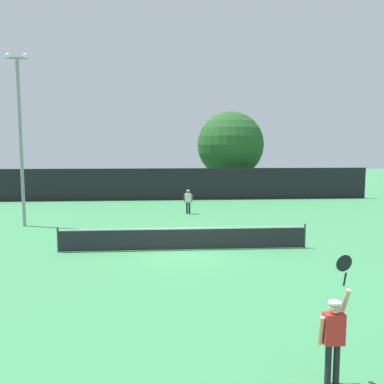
{
  "coord_description": "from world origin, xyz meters",
  "views": [
    {
      "loc": [
        -0.89,
        -17.31,
        4.47
      ],
      "look_at": [
        0.67,
        4.56,
        1.99
      ],
      "focal_mm": 38.49,
      "sensor_mm": 36.0,
      "label": 1
    }
  ],
  "objects_px": {
    "tennis_ball": "(183,240)",
    "player_serving": "(334,330)",
    "large_tree": "(230,145)",
    "light_pole": "(20,131)",
    "player_receiving": "(188,199)",
    "parked_car_mid": "(141,183)",
    "parked_car_near": "(93,183)"
  },
  "relations": [
    {
      "from": "light_pole",
      "to": "large_tree",
      "type": "distance_m",
      "value": 20.46
    },
    {
      "from": "light_pole",
      "to": "parked_car_mid",
      "type": "xyz_separation_m",
      "value": [
        5.58,
        17.49,
        -4.5
      ]
    },
    {
      "from": "player_serving",
      "to": "light_pole",
      "type": "height_order",
      "value": "light_pole"
    },
    {
      "from": "tennis_ball",
      "to": "player_serving",
      "type": "bearing_deg",
      "value": -79.5
    },
    {
      "from": "player_serving",
      "to": "light_pole",
      "type": "distance_m",
      "value": 19.93
    },
    {
      "from": "player_serving",
      "to": "large_tree",
      "type": "xyz_separation_m",
      "value": [
        3.16,
        31.01,
        3.47
      ]
    },
    {
      "from": "parked_car_mid",
      "to": "parked_car_near",
      "type": "bearing_deg",
      "value": 178.0
    },
    {
      "from": "tennis_ball",
      "to": "parked_car_near",
      "type": "distance_m",
      "value": 23.69
    },
    {
      "from": "large_tree",
      "to": "light_pole",
      "type": "bearing_deg",
      "value": -133.4
    },
    {
      "from": "tennis_ball",
      "to": "light_pole",
      "type": "distance_m",
      "value": 10.95
    },
    {
      "from": "tennis_ball",
      "to": "large_tree",
      "type": "xyz_separation_m",
      "value": [
        5.39,
        19.02,
        4.51
      ]
    },
    {
      "from": "large_tree",
      "to": "player_serving",
      "type": "bearing_deg",
      "value": -95.82
    },
    {
      "from": "tennis_ball",
      "to": "parked_car_near",
      "type": "xyz_separation_m",
      "value": [
        -7.91,
        22.32,
        0.74
      ]
    },
    {
      "from": "player_receiving",
      "to": "large_tree",
      "type": "bearing_deg",
      "value": -112.23
    },
    {
      "from": "player_receiving",
      "to": "parked_car_mid",
      "type": "xyz_separation_m",
      "value": [
        -3.82,
        14.02,
        -0.18
      ]
    },
    {
      "from": "player_serving",
      "to": "player_receiving",
      "type": "relative_size",
      "value": 1.56
    },
    {
      "from": "player_receiving",
      "to": "tennis_ball",
      "type": "bearing_deg",
      "value": 84.51
    },
    {
      "from": "parked_car_near",
      "to": "parked_car_mid",
      "type": "relative_size",
      "value": 0.99
    },
    {
      "from": "tennis_ball",
      "to": "light_pole",
      "type": "bearing_deg",
      "value": 154.31
    },
    {
      "from": "parked_car_mid",
      "to": "player_receiving",
      "type": "bearing_deg",
      "value": -69.02
    },
    {
      "from": "tennis_ball",
      "to": "light_pole",
      "type": "height_order",
      "value": "light_pole"
    },
    {
      "from": "parked_car_mid",
      "to": "tennis_ball",
      "type": "bearing_deg",
      "value": -76.15
    },
    {
      "from": "player_serving",
      "to": "tennis_ball",
      "type": "xyz_separation_m",
      "value": [
        -2.22,
        12.0,
        -1.03
      ]
    },
    {
      "from": "player_receiving",
      "to": "parked_car_mid",
      "type": "bearing_deg",
      "value": -74.77
    },
    {
      "from": "parked_car_near",
      "to": "parked_car_mid",
      "type": "height_order",
      "value": "same"
    },
    {
      "from": "light_pole",
      "to": "parked_car_near",
      "type": "relative_size",
      "value": 2.18
    },
    {
      "from": "tennis_ball",
      "to": "parked_car_mid",
      "type": "relative_size",
      "value": 0.02
    },
    {
      "from": "parked_car_near",
      "to": "tennis_ball",
      "type": "bearing_deg",
      "value": -66.65
    },
    {
      "from": "tennis_ball",
      "to": "large_tree",
      "type": "distance_m",
      "value": 20.27
    },
    {
      "from": "large_tree",
      "to": "parked_car_near",
      "type": "xyz_separation_m",
      "value": [
        -13.29,
        3.3,
        -3.77
      ]
    },
    {
      "from": "player_serving",
      "to": "light_pole",
      "type": "xyz_separation_m",
      "value": [
        -10.88,
        16.16,
        4.21
      ]
    },
    {
      "from": "light_pole",
      "to": "tennis_ball",
      "type": "bearing_deg",
      "value": -25.69
    }
  ]
}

